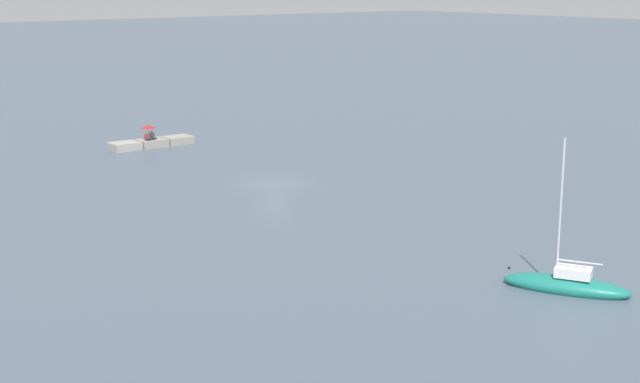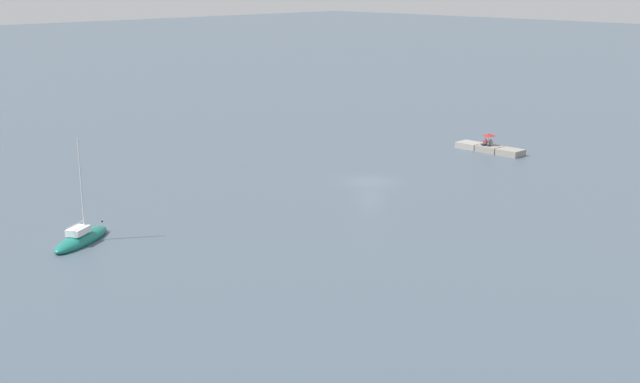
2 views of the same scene
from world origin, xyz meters
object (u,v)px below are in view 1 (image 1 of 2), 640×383
at_px(person_seated_grey_left, 152,136).
at_px(sailboat_teal_near, 567,285).
at_px(umbrella_open_red, 149,127).
at_px(person_seated_maroon_right, 147,137).

distance_m(person_seated_grey_left, sailboat_teal_near, 45.54).
height_order(person_seated_grey_left, sailboat_teal_near, sailboat_teal_near).
relative_size(umbrella_open_red, sailboat_teal_near, 0.18).
xyz_separation_m(person_seated_grey_left, sailboat_teal_near, (2.27, 45.48, -0.61)).
relative_size(person_seated_maroon_right, sailboat_teal_near, 0.10).
bearing_deg(person_seated_grey_left, sailboat_teal_near, 91.80).
bearing_deg(umbrella_open_red, person_seated_maroon_right, 40.62).
relative_size(person_seated_grey_left, sailboat_teal_near, 0.10).
height_order(person_seated_maroon_right, sailboat_teal_near, sailboat_teal_near).
xyz_separation_m(person_seated_grey_left, umbrella_open_red, (0.27, -0.09, 0.86)).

